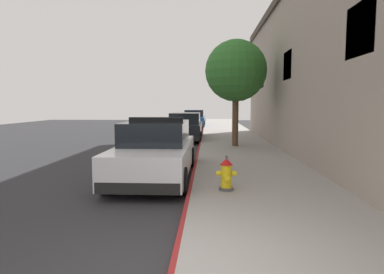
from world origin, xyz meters
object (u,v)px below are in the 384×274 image
at_px(parked_car_silver_ahead, 185,127).
at_px(street_tree, 236,71).
at_px(police_cruiser, 156,151).
at_px(parked_car_dark_far, 194,119).
at_px(fire_hydrant, 226,174).

height_order(parked_car_silver_ahead, street_tree, street_tree).
relative_size(parked_car_silver_ahead, street_tree, 1.02).
height_order(police_cruiser, parked_car_dark_far, police_cruiser).
bearing_deg(fire_hydrant, street_tree, 84.08).
relative_size(parked_car_dark_far, fire_hydrant, 6.37).
xyz_separation_m(parked_car_dark_far, fire_hydrant, (1.70, -22.64, -0.23)).
height_order(police_cruiser, street_tree, street_tree).
relative_size(police_cruiser, parked_car_silver_ahead, 1.00).
distance_m(parked_car_dark_far, street_tree, 15.26).
bearing_deg(police_cruiser, fire_hydrant, -44.95).
height_order(parked_car_dark_far, fire_hydrant, parked_car_dark_far).
distance_m(parked_car_silver_ahead, street_tree, 5.39).
relative_size(police_cruiser, fire_hydrant, 6.37).
relative_size(fire_hydrant, street_tree, 0.16).
distance_m(parked_car_silver_ahead, fire_hydrant, 11.84).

